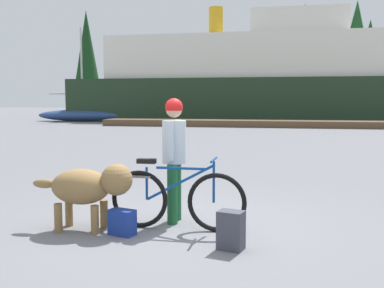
# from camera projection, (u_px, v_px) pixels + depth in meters

# --- Properties ---
(ground_plane) EXTENTS (160.00, 160.00, 0.00)m
(ground_plane) POSITION_uv_depth(u_px,v_px,m) (177.00, 226.00, 5.93)
(ground_plane) COLOR slate
(bicycle) EXTENTS (1.76, 0.44, 0.93)m
(bicycle) POSITION_uv_depth(u_px,v_px,m) (177.00, 199.00, 5.74)
(bicycle) COLOR black
(bicycle) RESTS_ON ground_plane
(person_cyclist) EXTENTS (0.32, 0.53, 1.68)m
(person_cyclist) POSITION_uv_depth(u_px,v_px,m) (174.00, 148.00, 6.06)
(person_cyclist) COLOR #19592D
(person_cyclist) RESTS_ON ground_plane
(dog) EXTENTS (1.34, 0.53, 0.87)m
(dog) POSITION_uv_depth(u_px,v_px,m) (89.00, 187.00, 5.69)
(dog) COLOR olive
(dog) RESTS_ON ground_plane
(backpack) EXTENTS (0.32, 0.26, 0.43)m
(backpack) POSITION_uv_depth(u_px,v_px,m) (231.00, 230.00, 5.00)
(backpack) COLOR #3F3F4C
(backpack) RESTS_ON ground_plane
(handbag_pannier) EXTENTS (0.36, 0.26, 0.32)m
(handbag_pannier) POSITION_uv_depth(u_px,v_px,m) (122.00, 222.00, 5.54)
(handbag_pannier) COLOR navy
(handbag_pannier) RESTS_ON ground_plane
(dock_pier) EXTENTS (19.47, 2.20, 0.40)m
(dock_pier) POSITION_uv_depth(u_px,v_px,m) (260.00, 123.00, 27.52)
(dock_pier) COLOR brown
(dock_pier) RESTS_ON ground_plane
(ferry_boat) EXTENTS (28.41, 8.11, 8.79)m
(ferry_boat) POSITION_uv_depth(u_px,v_px,m) (261.00, 81.00, 34.86)
(ferry_boat) COLOR #1E331E
(ferry_boat) RESTS_ON ground_plane
(sailboat_moored) EXTENTS (7.27, 2.04, 7.03)m
(sailboat_moored) POSITION_uv_depth(u_px,v_px,m) (83.00, 115.00, 34.31)
(sailboat_moored) COLOR navy
(sailboat_moored) RESTS_ON ground_plane
(pine_tree_far_left) EXTENTS (3.19, 3.19, 11.86)m
(pine_tree_far_left) POSITION_uv_depth(u_px,v_px,m) (87.00, 53.00, 52.15)
(pine_tree_far_left) COLOR #4C331E
(pine_tree_far_left) RESTS_ON ground_plane
(pine_tree_center) EXTENTS (4.07, 4.07, 11.37)m
(pine_tree_center) POSITION_uv_depth(u_px,v_px,m) (304.00, 45.00, 46.20)
(pine_tree_center) COLOR #4C331E
(pine_tree_center) RESTS_ON ground_plane
(pine_tree_far_right) EXTENTS (4.16, 4.16, 11.24)m
(pine_tree_far_right) POSITION_uv_depth(u_px,v_px,m) (356.00, 48.00, 43.97)
(pine_tree_far_right) COLOR #4C331E
(pine_tree_far_right) RESTS_ON ground_plane
(pine_tree_mid_back) EXTENTS (4.31, 4.31, 10.59)m
(pine_tree_mid_back) POSITION_uv_depth(u_px,v_px,m) (369.00, 58.00, 51.02)
(pine_tree_mid_back) COLOR #4C331E
(pine_tree_mid_back) RESTS_ON ground_plane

